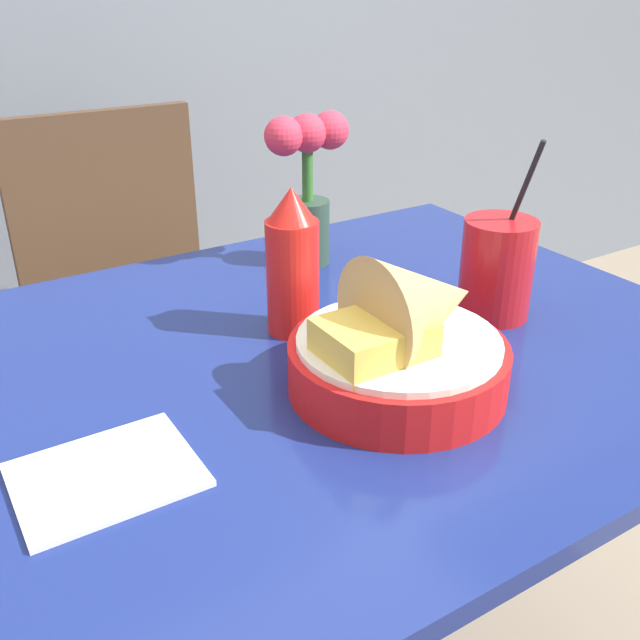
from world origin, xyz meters
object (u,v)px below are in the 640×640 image
object	(u,v)px
ketchup_bottle	(292,264)
flower_vase	(308,179)
food_basket	(405,341)
drink_cup	(496,272)
chair_far_window	(128,293)

from	to	relation	value
ketchup_bottle	flower_vase	bearing A→B (deg)	54.32
ketchup_bottle	flower_vase	xyz separation A→B (m)	(0.14, 0.19, 0.04)
flower_vase	ketchup_bottle	bearing A→B (deg)	-125.68
food_basket	ketchup_bottle	xyz separation A→B (m)	(-0.03, 0.19, 0.03)
drink_cup	ketchup_bottle	bearing A→B (deg)	157.86
flower_vase	drink_cup	bearing A→B (deg)	-69.21
food_basket	drink_cup	bearing A→B (deg)	21.11
chair_far_window	food_basket	xyz separation A→B (m)	(0.05, -0.87, 0.26)
chair_far_window	ketchup_bottle	world-z (taller)	ketchup_bottle
ketchup_bottle	drink_cup	world-z (taller)	drink_cup
ketchup_bottle	flower_vase	world-z (taller)	flower_vase
chair_far_window	drink_cup	distance (m)	0.88
chair_far_window	ketchup_bottle	size ratio (longest dim) A/B	4.72
ketchup_bottle	chair_far_window	bearing A→B (deg)	91.48
food_basket	flower_vase	size ratio (longest dim) A/B	1.04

